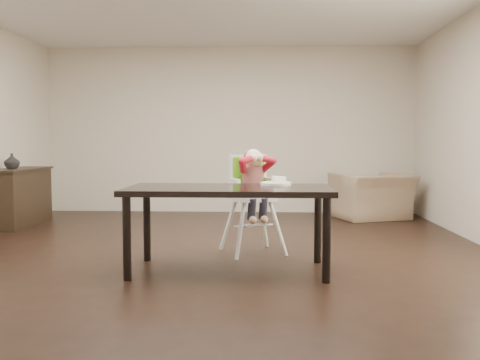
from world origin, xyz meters
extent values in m
plane|color=black|center=(0.00, 0.00, 0.00)|extent=(7.00, 7.00, 0.00)
cube|color=beige|center=(0.00, 3.50, 1.35)|extent=(6.00, 0.02, 2.70)
cube|color=beige|center=(0.00, -3.50, 1.35)|extent=(6.00, 0.02, 2.70)
cube|color=black|center=(0.29, -0.57, 0.72)|extent=(1.80, 0.90, 0.05)
cylinder|color=black|center=(-0.53, -0.94, 0.35)|extent=(0.07, 0.07, 0.70)
cylinder|color=black|center=(1.11, -0.94, 0.35)|extent=(0.07, 0.07, 0.70)
cylinder|color=black|center=(-0.53, -0.20, 0.35)|extent=(0.07, 0.07, 0.70)
cylinder|color=black|center=(1.11, -0.20, 0.35)|extent=(0.07, 0.07, 0.70)
cylinder|color=white|center=(0.36, -0.04, 0.29)|extent=(0.05, 0.05, 0.57)
cylinder|color=white|center=(0.74, 0.11, 0.29)|extent=(0.05, 0.05, 0.57)
cylinder|color=white|center=(0.21, 0.34, 0.29)|extent=(0.05, 0.05, 0.57)
cylinder|color=white|center=(0.59, 0.49, 0.29)|extent=(0.05, 0.05, 0.57)
cube|color=white|center=(0.48, 0.23, 0.57)|extent=(0.51, 0.49, 0.05)
cube|color=#5AB116|center=(0.48, 0.23, 0.61)|extent=(0.42, 0.40, 0.03)
cube|color=white|center=(0.42, 0.37, 0.80)|extent=(0.40, 0.20, 0.43)
cube|color=#5AB116|center=(0.43, 0.35, 0.79)|extent=(0.33, 0.15, 0.39)
cube|color=black|center=(0.40, 0.25, 0.79)|extent=(0.10, 0.18, 0.02)
cube|color=black|center=(0.52, 0.30, 0.79)|extent=(0.10, 0.18, 0.02)
cylinder|color=#A01B12|center=(0.48, 0.23, 0.76)|extent=(0.30, 0.30, 0.27)
sphere|color=beige|center=(0.48, 0.21, 0.98)|extent=(0.24, 0.24, 0.18)
ellipsoid|color=brown|center=(0.47, 0.23, 1.00)|extent=(0.24, 0.23, 0.14)
sphere|color=beige|center=(0.49, 0.11, 0.99)|extent=(0.11, 0.11, 0.08)
sphere|color=beige|center=(0.55, 0.13, 0.99)|extent=(0.11, 0.11, 0.08)
cylinder|color=white|center=(0.70, -0.34, 0.76)|extent=(0.34, 0.34, 0.02)
torus|color=white|center=(0.70, -0.34, 0.77)|extent=(0.34, 0.34, 0.01)
imported|color=#9A8062|center=(2.20, 2.80, 0.46)|extent=(1.21, 0.99, 0.91)
cube|color=black|center=(-2.78, 1.91, 0.38)|extent=(0.40, 1.20, 0.76)
cube|color=black|center=(-2.78, 1.91, 0.78)|extent=(0.44, 1.26, 0.03)
imported|color=#99999E|center=(-2.78, 1.71, 0.89)|extent=(0.25, 0.25, 0.20)
camera|label=1|loc=(0.62, -5.25, 1.14)|focal=40.00mm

